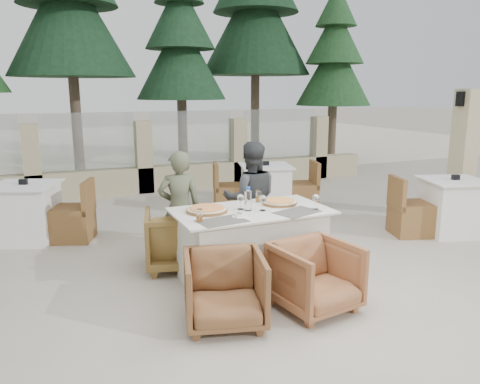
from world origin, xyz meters
name	(u,v)px	position (x,y,z in m)	size (l,w,h in m)	color
ground	(242,281)	(0.00, 0.00, 0.00)	(80.00, 80.00, 0.00)	#B8AE9D
sand_patch	(93,144)	(0.00, 14.00, 0.01)	(30.00, 16.00, 0.01)	#F2E3C6
perimeter_wall_far	(144,152)	(0.00, 4.80, 0.80)	(10.00, 0.34, 1.60)	tan
lantern_pillar	(463,154)	(4.20, 1.00, 1.00)	(0.34, 0.34, 2.00)	beige
pine_mid_left	(70,33)	(-1.00, 7.50, 3.25)	(2.86, 2.86, 6.50)	#183A20
pine_centre	(181,68)	(1.50, 7.20, 2.50)	(2.20, 2.20, 5.00)	#1B3F23
pine_mid_right	(256,36)	(3.80, 7.80, 3.40)	(2.99, 2.99, 6.80)	#16361D
pine_far_right	(334,80)	(5.50, 6.50, 2.25)	(1.98, 1.98, 4.50)	#235026
dining_table	(251,245)	(0.10, -0.02, 0.39)	(1.60, 0.90, 0.77)	silver
placemat_near_left	(222,221)	(-0.33, -0.29, 0.77)	(0.45, 0.30, 0.00)	#58554C
placemat_near_right	(297,212)	(0.49, -0.28, 0.77)	(0.45, 0.30, 0.00)	#5B554E
pizza_left	(207,209)	(-0.35, 0.09, 0.80)	(0.42, 0.42, 0.05)	#CE451C
pizza_right	(279,202)	(0.49, 0.09, 0.79)	(0.38, 0.38, 0.05)	orange
water_bottle	(248,199)	(0.06, -0.02, 0.89)	(0.07, 0.07, 0.25)	#A5BED9
wine_glass_centre	(241,201)	(0.01, 0.04, 0.86)	(0.08, 0.08, 0.18)	white
wine_glass_near	(263,202)	(0.20, -0.09, 0.86)	(0.08, 0.08, 0.18)	white
wine_glass_corner	(316,201)	(0.72, -0.26, 0.86)	(0.08, 0.08, 0.18)	white
beer_glass_left	(199,216)	(-0.53, -0.23, 0.83)	(0.06, 0.06, 0.12)	orange
beer_glass_right	(259,196)	(0.33, 0.28, 0.83)	(0.06, 0.06, 0.13)	#C47B1B
olive_dish	(240,215)	(-0.12, -0.22, 0.79)	(0.11, 0.11, 0.04)	white
armchair_far_left	(178,239)	(-0.50, 0.66, 0.34)	(0.72, 0.74, 0.67)	olive
armchair_far_right	(252,229)	(0.51, 0.86, 0.27)	(0.58, 0.60, 0.55)	brown
armchair_near_left	(225,289)	(-0.50, -0.79, 0.31)	(0.67, 0.69, 0.63)	brown
armchair_near_right	(315,277)	(0.36, -0.86, 0.32)	(0.67, 0.69, 0.63)	#9A5F38
diner_left	(180,209)	(-0.45, 0.73, 0.67)	(0.49, 0.32, 1.33)	#575C43
diner_right	(251,199)	(0.43, 0.72, 0.70)	(0.68, 0.53, 1.39)	#3C3F41
bg_table_a	(26,213)	(-2.09, 2.38, 0.39)	(1.64, 0.82, 0.77)	white
bg_table_b	(266,188)	(1.54, 2.54, 0.39)	(1.64, 0.82, 0.77)	white
bg_table_c	(453,207)	(3.38, 0.38, 0.39)	(1.64, 0.82, 0.77)	white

